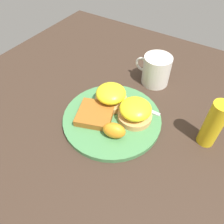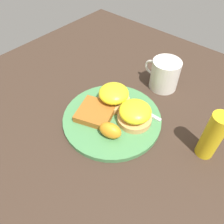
{
  "view_description": "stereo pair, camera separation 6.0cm",
  "coord_description": "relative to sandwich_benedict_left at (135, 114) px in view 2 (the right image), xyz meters",
  "views": [
    {
      "loc": [
        -0.22,
        0.35,
        0.48
      ],
      "look_at": [
        0.0,
        0.0,
        0.03
      ],
      "focal_mm": 35.0,
      "sensor_mm": 36.0,
      "label": 1
    },
    {
      "loc": [
        -0.27,
        0.31,
        0.48
      ],
      "look_at": [
        0.0,
        0.0,
        0.03
      ],
      "focal_mm": 35.0,
      "sensor_mm": 36.0,
      "label": 2
    }
  ],
  "objects": [
    {
      "name": "fork",
      "position": [
        0.06,
        -0.05,
        -0.03
      ],
      "size": [
        0.2,
        0.02,
        0.0
      ],
      "color": "silver",
      "rests_on": "plate"
    },
    {
      "name": "orange_wedge",
      "position": [
        0.02,
        0.08,
        -0.01
      ],
      "size": [
        0.07,
        0.05,
        0.04
      ],
      "primitive_type": "ellipsoid",
      "rotation": [
        0.0,
        0.0,
        3.41
      ],
      "color": "orange",
      "rests_on": "plate"
    },
    {
      "name": "sandwich_benedict_left",
      "position": [
        0.0,
        0.0,
        0.0
      ],
      "size": [
        0.09,
        0.09,
        0.06
      ],
      "color": "tan",
      "rests_on": "plate"
    },
    {
      "name": "ground_plane",
      "position": [
        0.06,
        0.03,
        -0.04
      ],
      "size": [
        1.1,
        1.1,
        0.0
      ],
      "primitive_type": "plane",
      "color": "#38281E"
    },
    {
      "name": "sandwich_benedict_right",
      "position": [
        0.09,
        -0.02,
        0.0
      ],
      "size": [
        0.09,
        0.09,
        0.06
      ],
      "color": "tan",
      "rests_on": "plate"
    },
    {
      "name": "hashbrown_patty",
      "position": [
        0.1,
        0.05,
        -0.02
      ],
      "size": [
        0.12,
        0.12,
        0.02
      ],
      "primitive_type": "cube",
      "rotation": [
        0.0,
        0.0,
        0.34
      ],
      "color": "#9B591E",
      "rests_on": "plate"
    },
    {
      "name": "plate",
      "position": [
        0.06,
        0.03,
        -0.04
      ],
      "size": [
        0.28,
        0.28,
        0.01
      ],
      "primitive_type": "cylinder",
      "color": "#47844C",
      "rests_on": "ground_plane"
    },
    {
      "name": "condiment_bottle",
      "position": [
        -0.19,
        -0.04,
        0.02
      ],
      "size": [
        0.04,
        0.04,
        0.14
      ],
      "primitive_type": "cylinder",
      "color": "gold",
      "rests_on": "ground_plane"
    },
    {
      "name": "cup",
      "position": [
        0.03,
        -0.19,
        0.01
      ],
      "size": [
        0.12,
        0.09,
        0.1
      ],
      "color": "silver",
      "rests_on": "ground_plane"
    }
  ]
}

